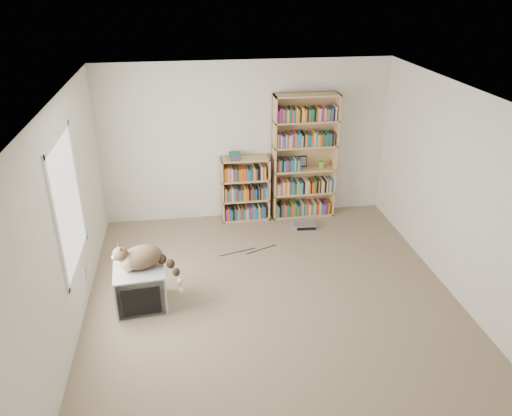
{
  "coord_description": "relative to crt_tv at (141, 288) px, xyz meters",
  "views": [
    {
      "loc": [
        -0.95,
        -4.91,
        3.67
      ],
      "look_at": [
        -0.07,
        1.0,
        0.82
      ],
      "focal_mm": 35.0,
      "sensor_mm": 36.0,
      "label": 1
    }
  ],
  "objects": [
    {
      "name": "cat",
      "position": [
        0.11,
        0.02,
        0.36
      ],
      "size": [
        0.81,
        0.51,
        0.59
      ],
      "rotation": [
        0.0,
        0.0,
        0.33
      ],
      "color": "#332215",
      "rests_on": "crt_tv"
    },
    {
      "name": "wall_right",
      "position": [
        3.83,
        -0.18,
        1.0
      ],
      "size": [
        0.02,
        5.0,
        2.5
      ],
      "primitive_type": "cube",
      "color": "silver",
      "rests_on": "floor"
    },
    {
      "name": "wall_front",
      "position": [
        1.58,
        -2.68,
        1.0
      ],
      "size": [
        4.5,
        0.02,
        2.5
      ],
      "primitive_type": "cube",
      "color": "silver",
      "rests_on": "floor"
    },
    {
      "name": "wall_left",
      "position": [
        -0.67,
        -0.18,
        1.0
      ],
      "size": [
        0.02,
        5.0,
        2.5
      ],
      "primitive_type": "cube",
      "color": "silver",
      "rests_on": "floor"
    },
    {
      "name": "wall_back",
      "position": [
        1.58,
        2.32,
        1.0
      ],
      "size": [
        4.5,
        0.02,
        2.5
      ],
      "primitive_type": "cube",
      "color": "silver",
      "rests_on": "floor"
    },
    {
      "name": "window",
      "position": [
        -0.66,
        0.02,
        1.15
      ],
      "size": [
        0.02,
        1.22,
        1.52
      ],
      "primitive_type": "cube",
      "color": "white",
      "rests_on": "wall_left"
    },
    {
      "name": "floor_cables",
      "position": [
        1.33,
        1.04,
        -0.25
      ],
      "size": [
        1.2,
        0.7,
        0.01
      ],
      "primitive_type": null,
      "color": "black",
      "rests_on": "floor"
    },
    {
      "name": "bookcase_tall",
      "position": [
        2.49,
        2.18,
        0.69
      ],
      "size": [
        1.0,
        0.3,
        2.0
      ],
      "color": "tan",
      "rests_on": "floor"
    },
    {
      "name": "dvd_player",
      "position": [
        2.41,
        1.69,
        -0.21
      ],
      "size": [
        0.37,
        0.27,
        0.08
      ],
      "primitive_type": "cube",
      "rotation": [
        0.0,
        0.0,
        -0.05
      ],
      "color": "silver",
      "rests_on": "floor"
    },
    {
      "name": "ceiling",
      "position": [
        1.58,
        -0.18,
        2.25
      ],
      "size": [
        4.5,
        5.0,
        0.02
      ],
      "primitive_type": "cube",
      "color": "white",
      "rests_on": "wall_back"
    },
    {
      "name": "bookcase_short",
      "position": [
        1.54,
        2.17,
        0.23
      ],
      "size": [
        0.76,
        0.3,
        1.04
      ],
      "color": "tan",
      "rests_on": "floor"
    },
    {
      "name": "floor",
      "position": [
        1.58,
        -0.18,
        -0.25
      ],
      "size": [
        4.5,
        5.0,
        0.01
      ],
      "primitive_type": "cube",
      "color": "gray",
      "rests_on": "ground"
    },
    {
      "name": "green_mug",
      "position": [
        2.77,
        2.16,
        0.62
      ],
      "size": [
        0.1,
        0.1,
        0.11
      ],
      "primitive_type": "cylinder",
      "color": "#63A22E",
      "rests_on": "bookcase_tall"
    },
    {
      "name": "wall_outlet",
      "position": [
        -0.66,
        0.34,
        0.07
      ],
      "size": [
        0.01,
        0.08,
        0.13
      ],
      "primitive_type": "cube",
      "color": "silver",
      "rests_on": "wall_left"
    },
    {
      "name": "crt_tv",
      "position": [
        0.0,
        0.0,
        0.0
      ],
      "size": [
        0.63,
        0.58,
        0.51
      ],
      "rotation": [
        0.0,
        0.0,
        0.09
      ],
      "color": "#A9A9AC",
      "rests_on": "floor"
    },
    {
      "name": "book_stack",
      "position": [
        1.39,
        2.15,
        0.83
      ],
      "size": [
        0.19,
        0.25,
        0.08
      ],
      "primitive_type": "cube",
      "color": "#D4491C",
      "rests_on": "bookcase_short"
    },
    {
      "name": "framed_print",
      "position": [
        2.49,
        2.26,
        0.65
      ],
      "size": [
        0.13,
        0.05,
        0.18
      ],
      "primitive_type": "cube",
      "rotation": [
        -0.17,
        0.0,
        0.0
      ],
      "color": "black",
      "rests_on": "bookcase_tall"
    }
  ]
}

